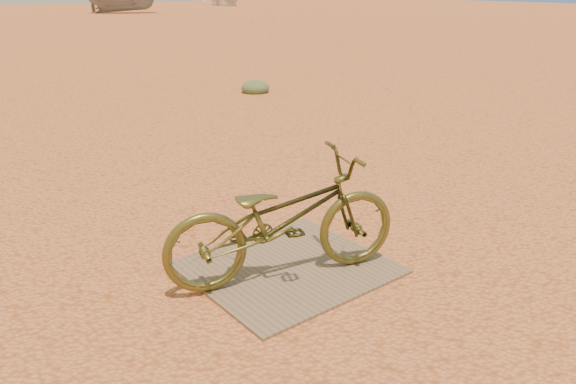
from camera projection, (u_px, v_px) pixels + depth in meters
ground at (331, 297)px, 3.88m from camera, size 120.00×120.00×0.00m
plywood_board at (288, 267)px, 4.26m from camera, size 1.39×1.27×0.02m
bicycle at (283, 219)px, 3.95m from camera, size 1.83×1.09×0.91m
kale_b at (255, 92)px, 11.11m from camera, size 0.56×0.56×0.31m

